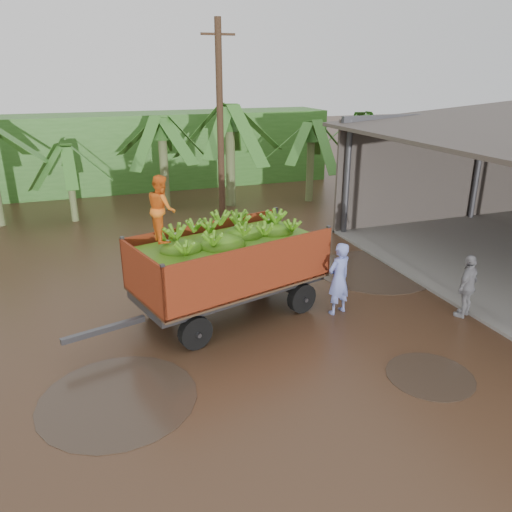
{
  "coord_description": "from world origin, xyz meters",
  "views": [
    {
      "loc": [
        -3.47,
        -9.43,
        5.55
      ],
      "look_at": [
        0.44,
        1.52,
        1.21
      ],
      "focal_mm": 35.0,
      "sensor_mm": 36.0,
      "label": 1
    }
  ],
  "objects_px": {
    "banana_trailer": "(228,262)",
    "man_blue": "(339,279)",
    "man_grey": "(467,286)",
    "utility_pole": "(220,126)"
  },
  "relations": [
    {
      "from": "man_grey",
      "to": "utility_pole",
      "type": "distance_m",
      "value": 10.29
    },
    {
      "from": "banana_trailer",
      "to": "man_blue",
      "type": "height_order",
      "value": "banana_trailer"
    },
    {
      "from": "utility_pole",
      "to": "man_blue",
      "type": "bearing_deg",
      "value": -86.11
    },
    {
      "from": "man_grey",
      "to": "utility_pole",
      "type": "xyz_separation_m",
      "value": [
        -3.34,
        9.3,
        2.89
      ]
    },
    {
      "from": "man_blue",
      "to": "utility_pole",
      "type": "xyz_separation_m",
      "value": [
        -0.55,
        8.12,
        2.78
      ]
    },
    {
      "from": "banana_trailer",
      "to": "man_grey",
      "type": "relative_size",
      "value": 4.0
    },
    {
      "from": "banana_trailer",
      "to": "utility_pole",
      "type": "relative_size",
      "value": 0.86
    },
    {
      "from": "man_blue",
      "to": "utility_pole",
      "type": "bearing_deg",
      "value": -102.98
    },
    {
      "from": "banana_trailer",
      "to": "utility_pole",
      "type": "bearing_deg",
      "value": 59.34
    },
    {
      "from": "man_blue",
      "to": "utility_pole",
      "type": "relative_size",
      "value": 0.25
    }
  ]
}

